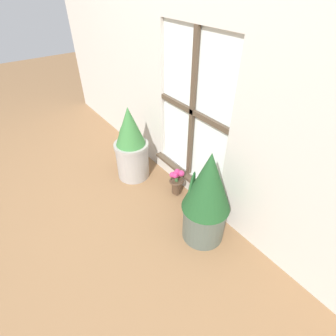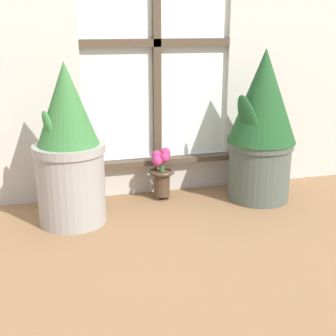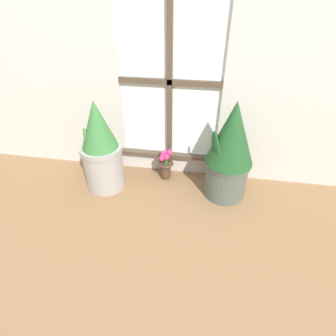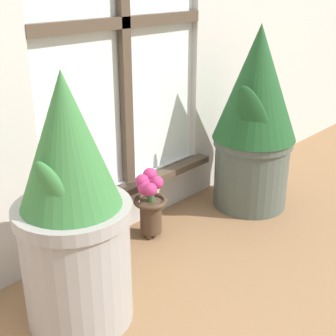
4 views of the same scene
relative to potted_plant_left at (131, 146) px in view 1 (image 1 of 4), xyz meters
The scene contains 5 objects.
ground_plane 0.65m from the potted_plant_left, 39.96° to the right, with size 10.00×10.00×0.00m, color olive.
wall_with_window 1.09m from the potted_plant_left, 33.62° to the left, with size 4.40×0.10×2.50m.
potted_plant_left is the anchor object (origin of this frame).
potted_plant_right 0.87m from the potted_plant_left, ahead, with size 0.31×0.31×0.70m.
flower_vase 0.49m from the potted_plant_left, 20.56° to the left, with size 0.12×0.12×0.24m.
Camera 1 is at (1.25, -0.49, 1.51)m, focal length 28.00 mm.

